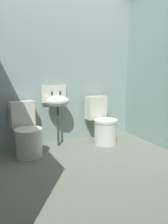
{
  "coord_description": "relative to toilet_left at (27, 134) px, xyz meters",
  "views": [
    {
      "loc": [
        -1.35,
        -2.43,
        1.32
      ],
      "look_at": [
        0.0,
        0.31,
        0.7
      ],
      "focal_mm": 37.36,
      "sensor_mm": 36.0,
      "label": 1
    }
  ],
  "objects": [
    {
      "name": "toilet_left",
      "position": [
        0.0,
        0.0,
        0.0
      ],
      "size": [
        0.43,
        0.61,
        0.78
      ],
      "rotation": [
        0.0,
        0.0,
        3.21
      ],
      "color": "silver",
      "rests_on": "ground"
    },
    {
      "name": "toilet_right",
      "position": [
        1.3,
        0.0,
        0.0
      ],
      "size": [
        0.43,
        0.62,
        0.78
      ],
      "rotation": [
        0.0,
        0.0,
        3.22
      ],
      "color": "silver",
      "rests_on": "ground"
    },
    {
      "name": "sink",
      "position": [
        0.55,
        0.19,
        0.43
      ],
      "size": [
        0.42,
        0.35,
        0.99
      ],
      "color": "#323B37",
      "rests_on": "ground"
    },
    {
      "name": "ground_plane",
      "position": [
        0.65,
        -0.9,
        -0.36
      ],
      "size": [
        3.15,
        2.91,
        0.08
      ],
      "primitive_type": "cube",
      "color": "slate"
    },
    {
      "name": "wall_back",
      "position": [
        0.65,
        0.4,
        0.92
      ],
      "size": [
        3.15,
        0.1,
        2.48
      ],
      "primitive_type": "cube",
      "color": "#8AA09B",
      "rests_on": "ground"
    }
  ]
}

